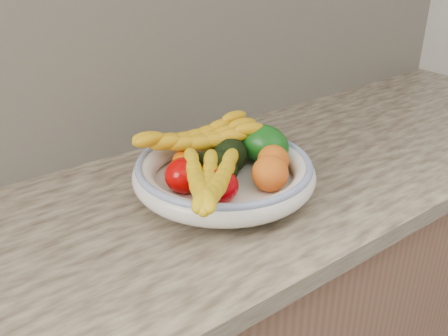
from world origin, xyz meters
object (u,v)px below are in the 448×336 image
fruit_bowl (224,173)px  green_mango (263,144)px  banana_bunch_front (208,188)px  banana_bunch_back (197,141)px

fruit_bowl → green_mango: green_mango is taller
fruit_bowl → banana_bunch_front: 0.13m
green_mango → banana_bunch_back: size_ratio=0.41×
green_mango → banana_bunch_back: bearing=128.6°
fruit_bowl → banana_bunch_front: size_ratio=1.30×
green_mango → fruit_bowl: bearing=169.2°
fruit_bowl → banana_bunch_back: (-0.00, 0.10, 0.04)m
banana_bunch_back → green_mango: bearing=-19.4°
green_mango → banana_bunch_front: 0.25m
fruit_bowl → green_mango: bearing=8.5°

